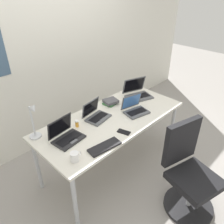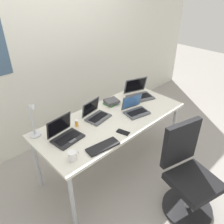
{
  "view_description": "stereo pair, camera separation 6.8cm",
  "coord_description": "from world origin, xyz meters",
  "views": [
    {
      "loc": [
        -1.56,
        -1.53,
        2.16
      ],
      "look_at": [
        0.0,
        0.0,
        0.82
      ],
      "focal_mm": 36.09,
      "sensor_mm": 36.0,
      "label": 1
    },
    {
      "loc": [
        -1.51,
        -1.58,
        2.16
      ],
      "look_at": [
        0.0,
        0.0,
        0.82
      ],
      "focal_mm": 36.09,
      "sensor_mm": 36.0,
      "label": 2
    }
  ],
  "objects": [
    {
      "name": "laptop_near_mouse",
      "position": [
        0.29,
        -0.1,
        0.78
      ],
      "size": [
        0.32,
        0.29,
        0.2
      ],
      "color": "#515459",
      "rests_on": "desk"
    },
    {
      "name": "cell_phone",
      "position": [
        -0.11,
        -0.28,
        0.74
      ],
      "size": [
        0.1,
        0.15,
        0.01
      ],
      "primitive_type": "cube",
      "rotation": [
        0.0,
        0.0,
        0.27
      ],
      "color": "black",
      "rests_on": "desk"
    },
    {
      "name": "desk_lamp",
      "position": [
        -0.8,
        0.28,
        0.94
      ],
      "size": [
        0.12,
        0.18,
        0.4
      ],
      "color": "silver",
      "rests_on": "desk"
    },
    {
      "name": "laptop_near_lamp",
      "position": [
        0.63,
        0.13,
        0.79
      ],
      "size": [
        0.4,
        0.38,
        0.24
      ],
      "color": "#515459",
      "rests_on": "desk"
    },
    {
      "name": "external_keyboard",
      "position": [
        -0.42,
        -0.31,
        0.75
      ],
      "size": [
        0.34,
        0.16,
        0.02
      ],
      "primitive_type": "cube",
      "rotation": [
        0.0,
        0.0,
        -0.13
      ],
      "color": "black",
      "rests_on": "desk"
    },
    {
      "name": "computer_mouse",
      "position": [
        -0.53,
        0.29,
        0.76
      ],
      "size": [
        0.08,
        0.11,
        0.03
      ],
      "primitive_type": "ellipsoid",
      "rotation": [
        0.0,
        0.0,
        0.32
      ],
      "color": "black",
      "rests_on": "desk"
    },
    {
      "name": "coffee_mug",
      "position": [
        -0.73,
        -0.25,
        0.78
      ],
      "size": [
        0.11,
        0.08,
        0.09
      ],
      "color": "white",
      "rests_on": "desk"
    },
    {
      "name": "laptop_back_right",
      "position": [
        -0.6,
        0.06,
        0.79
      ],
      "size": [
        0.32,
        0.27,
        0.22
      ],
      "color": "#232326",
      "rests_on": "desk"
    },
    {
      "name": "desk",
      "position": [
        0.0,
        0.0,
        0.68
      ],
      "size": [
        1.8,
        0.8,
        0.74
      ],
      "color": "silver",
      "rests_on": "ground_plane"
    },
    {
      "name": "pill_bottle",
      "position": [
        -0.39,
        0.15,
        0.78
      ],
      "size": [
        0.04,
        0.04,
        0.08
      ],
      "color": "gold",
      "rests_on": "desk"
    },
    {
      "name": "laptop_front_right",
      "position": [
        -0.13,
        0.13,
        0.78
      ],
      "size": [
        0.31,
        0.27,
        0.2
      ],
      "color": "#515459",
      "rests_on": "desk"
    },
    {
      "name": "ground_plane",
      "position": [
        0.0,
        0.0,
        0.0
      ],
      "size": [
        12.0,
        12.0,
        0.0
      ],
      "primitive_type": "plane",
      "color": "gray"
    },
    {
      "name": "book_stack",
      "position": [
        0.23,
        0.25,
        0.77
      ],
      "size": [
        0.2,
        0.18,
        0.06
      ],
      "color": "#336638",
      "rests_on": "desk"
    },
    {
      "name": "wall_back",
      "position": [
        -0.0,
        1.1,
        1.3
      ],
      "size": [
        6.0,
        0.13,
        2.6
      ],
      "color": "silver",
      "rests_on": "ground_plane"
    },
    {
      "name": "office_chair",
      "position": [
        0.14,
        -0.95,
        0.4
      ],
      "size": [
        0.54,
        0.59,
        0.97
      ],
      "color": "black",
      "rests_on": "ground_plane"
    }
  ]
}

